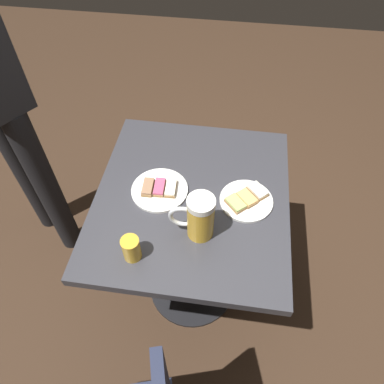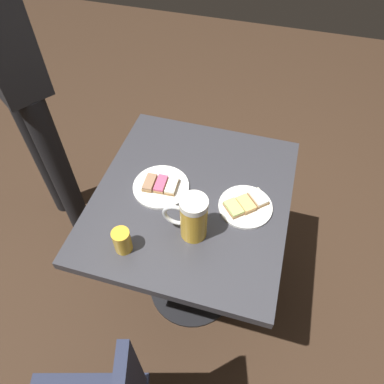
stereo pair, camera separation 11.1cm
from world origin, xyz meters
name	(u,v)px [view 2 (the right image)]	position (x,y,z in m)	size (l,w,h in m)	color
ground_plane	(192,286)	(0.00, 0.00, 0.00)	(6.00, 6.00, 0.00)	#382619
cafe_table	(192,222)	(0.00, 0.00, 0.60)	(0.70, 0.77, 0.77)	black
plate_near	(246,205)	(0.20, 0.00, 0.78)	(0.19, 0.19, 0.03)	white
plate_far	(161,186)	(-0.12, 0.01, 0.78)	(0.21, 0.21, 0.03)	white
beer_mug	(192,218)	(0.04, -0.15, 0.86)	(0.15, 0.09, 0.17)	gold
beer_glass_small	(122,241)	(-0.15, -0.27, 0.81)	(0.06, 0.06, 0.09)	gold
patron_standing	(11,70)	(-0.82, 0.24, 0.99)	(0.37, 0.33, 1.70)	black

